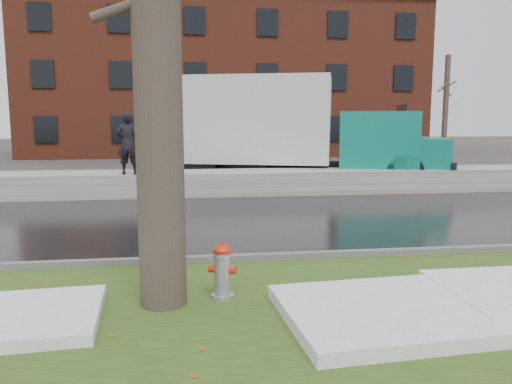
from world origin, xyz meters
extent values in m
plane|color=#47423D|center=(0.00, 0.00, 0.00)|extent=(120.00, 120.00, 0.00)
cube|color=#2C4517|center=(0.00, -1.25, 0.02)|extent=(60.00, 4.50, 0.04)
cube|color=black|center=(0.00, 4.50, 0.01)|extent=(60.00, 7.00, 0.03)
cube|color=slate|center=(0.00, 13.00, 0.01)|extent=(60.00, 9.00, 0.03)
cube|color=slate|center=(0.00, 1.00, 0.07)|extent=(60.00, 0.15, 0.14)
cube|color=beige|center=(0.00, 8.70, 0.38)|extent=(60.00, 1.60, 0.75)
cube|color=maroon|center=(2.00, 30.00, 5.00)|extent=(26.00, 12.00, 10.00)
cylinder|color=brown|center=(-6.00, 26.00, 3.25)|extent=(0.36, 0.36, 6.50)
cylinder|color=brown|center=(-6.00, 26.00, 4.20)|extent=(0.84, 1.62, 0.73)
cylinder|color=brown|center=(-6.00, 26.00, 5.10)|extent=(1.08, 1.26, 0.66)
cylinder|color=brown|center=(-6.00, 26.00, 3.60)|extent=(1.40, 0.61, 0.63)
cylinder|color=brown|center=(16.00, 24.00, 3.25)|extent=(0.36, 0.36, 6.50)
cylinder|color=brown|center=(16.00, 24.00, 4.20)|extent=(0.84, 1.62, 0.73)
cylinder|color=brown|center=(16.00, 24.00, 5.10)|extent=(1.08, 1.26, 0.66)
cylinder|color=brown|center=(16.00, 24.00, 3.60)|extent=(1.40, 0.61, 0.63)
cylinder|color=#9C9DA3|center=(-0.26, -0.73, 0.37)|extent=(0.28, 0.28, 0.65)
ellipsoid|color=red|center=(-0.26, -0.73, 0.69)|extent=(0.32, 0.32, 0.15)
cylinder|color=red|center=(-0.26, -0.73, 0.77)|extent=(0.06, 0.06, 0.05)
cylinder|color=red|center=(-0.39, -0.69, 0.43)|extent=(0.12, 0.13, 0.10)
cylinder|color=red|center=(-0.14, -0.78, 0.43)|extent=(0.12, 0.13, 0.10)
cylinder|color=#9C9DA3|center=(-0.22, -0.61, 0.43)|extent=(0.15, 0.13, 0.13)
cylinder|color=brown|center=(-1.02, -0.82, 3.69)|extent=(0.74, 0.74, 7.29)
cube|color=black|center=(2.82, 10.79, 0.73)|extent=(8.94, 3.68, 0.25)
cube|color=silver|center=(1.43, 11.22, 2.36)|extent=(6.63, 4.45, 3.04)
cube|color=#0D7967|center=(5.89, 9.87, 1.69)|extent=(3.26, 3.33, 1.91)
cube|color=#0D7967|center=(7.45, 9.40, 1.24)|extent=(2.01, 2.76, 1.01)
cube|color=black|center=(6.65, 9.64, 2.36)|extent=(0.74, 2.18, 1.01)
cube|color=black|center=(-2.13, 12.29, 0.37)|extent=(2.23, 1.85, 0.76)
cylinder|color=black|center=(6.36, 8.49, 0.62)|extent=(1.28, 0.68, 1.24)
cylinder|color=black|center=(7.04, 10.75, 0.62)|extent=(1.28, 0.68, 1.24)
cylinder|color=black|center=(1.41, 9.99, 0.62)|extent=(1.28, 0.68, 1.24)
cylinder|color=black|center=(2.09, 12.25, 0.62)|extent=(1.28, 0.68, 1.24)
cylinder|color=black|center=(-0.32, 10.51, 0.62)|extent=(1.28, 0.68, 1.24)
cylinder|color=black|center=(0.37, 12.77, 0.62)|extent=(1.28, 0.68, 1.24)
imported|color=black|center=(-2.44, 8.10, 1.68)|extent=(0.71, 0.50, 1.86)
cube|color=white|center=(1.70, -1.67, 0.12)|extent=(2.74, 2.19, 0.16)
cube|color=white|center=(-2.84, -1.27, 0.11)|extent=(2.32, 1.77, 0.14)
camera|label=1|loc=(-0.67, -7.02, 2.36)|focal=35.00mm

